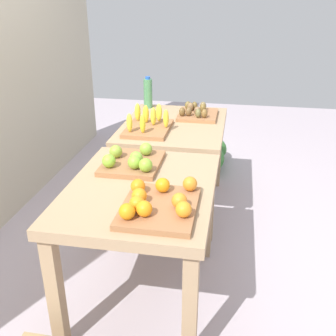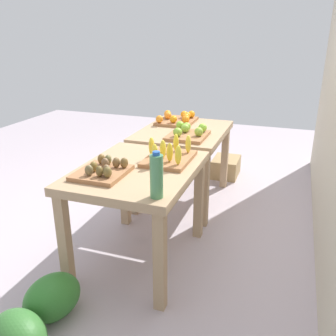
{
  "view_description": "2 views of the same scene",
  "coord_description": "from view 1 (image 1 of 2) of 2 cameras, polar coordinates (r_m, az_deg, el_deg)",
  "views": [
    {
      "loc": [
        -2.44,
        -0.49,
        1.74
      ],
      "look_at": [
        0.04,
        -0.04,
        0.59
      ],
      "focal_mm": 42.25,
      "sensor_mm": 36.0,
      "label": 1
    },
    {
      "loc": [
        2.76,
        1.0,
        1.66
      ],
      "look_at": [
        0.03,
        0.04,
        0.56
      ],
      "focal_mm": 38.8,
      "sensor_mm": 36.0,
      "label": 2
    }
  ],
  "objects": [
    {
      "name": "kiwi_bin",
      "position": [
        3.36,
        4.17,
        7.93
      ],
      "size": [
        0.36,
        0.32,
        0.1
      ],
      "color": "#A06B43",
      "rests_on": "display_table_right"
    },
    {
      "name": "banana_crate",
      "position": [
        3.02,
        -2.89,
        6.25
      ],
      "size": [
        0.44,
        0.32,
        0.17
      ],
      "color": "#A06B43",
      "rests_on": "display_table_right"
    },
    {
      "name": "display_table_left",
      "position": [
        2.23,
        -3.85,
        -5.08
      ],
      "size": [
        1.04,
        0.8,
        0.75
      ],
      "color": "tan",
      "rests_on": "ground_plane"
    },
    {
      "name": "water_bottle",
      "position": [
        3.6,
        -2.9,
        10.74
      ],
      "size": [
        0.08,
        0.08,
        0.28
      ],
      "color": "#4C8C59",
      "rests_on": "display_table_right"
    },
    {
      "name": "orange_bin",
      "position": [
        1.92,
        -1.48,
        -5.09
      ],
      "size": [
        0.45,
        0.36,
        0.11
      ],
      "color": "#A06B43",
      "rests_on": "display_table_left"
    },
    {
      "name": "ground_plane",
      "position": [
        3.03,
        -0.97,
        -10.5
      ],
      "size": [
        8.0,
        8.0,
        0.0
      ],
      "primitive_type": "plane",
      "color": "#B3A6AF"
    },
    {
      "name": "apple_bin",
      "position": [
        2.39,
        -5.24,
        1.05
      ],
      "size": [
        0.4,
        0.34,
        0.11
      ],
      "color": "#A06B43",
      "rests_on": "display_table_left"
    },
    {
      "name": "watermelon_pile",
      "position": [
        4.22,
        6.13,
        2.08
      ],
      "size": [
        0.73,
        0.44,
        0.28
      ],
      "color": "#336D2E",
      "rests_on": "ground_plane"
    },
    {
      "name": "display_table_right",
      "position": [
        3.23,
        0.86,
        4.62
      ],
      "size": [
        1.04,
        0.8,
        0.75
      ],
      "color": "tan",
      "rests_on": "ground_plane"
    }
  ]
}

